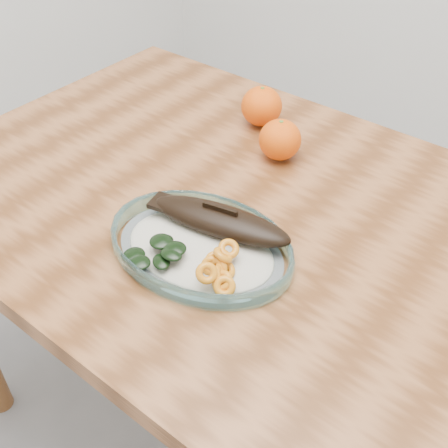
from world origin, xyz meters
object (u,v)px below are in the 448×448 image
object	(u,v)px
dining_table	(239,244)
plated_meal	(201,243)
orange_left	(262,106)
orange_right	(280,140)

from	to	relation	value
dining_table	plated_meal	distance (m)	0.18
dining_table	orange_left	bearing A→B (deg)	118.21
orange_right	orange_left	bearing A→B (deg)	141.14
plated_meal	orange_right	size ratio (longest dim) A/B	7.54
plated_meal	orange_left	world-z (taller)	orange_left
dining_table	orange_left	distance (m)	0.31
dining_table	orange_right	world-z (taller)	orange_right
dining_table	orange_right	bearing A→B (deg)	100.08
plated_meal	orange_right	world-z (taller)	orange_right
orange_right	dining_table	bearing A→B (deg)	-79.92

